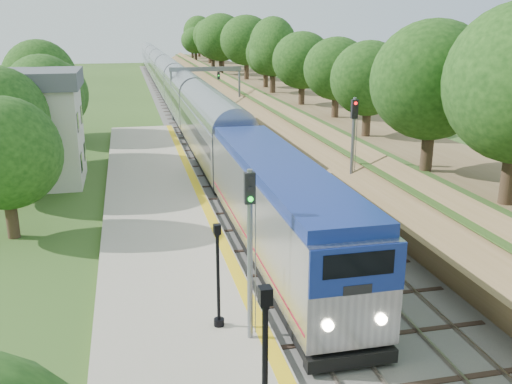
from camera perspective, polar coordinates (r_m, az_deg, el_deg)
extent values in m
cube|color=#4C4944|center=(73.35, -5.89, 7.82)|extent=(9.50, 170.00, 0.12)
cube|color=gray|center=(73.06, -8.03, 7.82)|extent=(0.08, 170.00, 0.16)
cube|color=gray|center=(73.19, -6.90, 7.88)|extent=(0.08, 170.00, 0.16)
cube|color=gray|center=(73.49, -4.89, 7.97)|extent=(0.08, 170.00, 0.16)
cube|color=gray|center=(73.70, -3.77, 8.02)|extent=(0.08, 170.00, 0.16)
cube|color=#A09881|center=(30.08, -9.14, -4.91)|extent=(6.40, 68.00, 0.38)
cube|color=gold|center=(30.29, -3.76, -4.18)|extent=(0.55, 68.00, 0.01)
cube|color=brown|center=(74.87, 1.40, 9.19)|extent=(9.00, 170.00, 3.00)
cube|color=brown|center=(74.05, -1.56, 8.95)|extent=(4.47, 170.00, 4.54)
cylinder|color=#332316|center=(28.42, 23.63, 1.34)|extent=(0.60, 0.60, 2.62)
cylinder|color=#332316|center=(74.21, 0.27, 11.32)|extent=(0.60, 0.60, 2.62)
sphere|color=#15360E|center=(73.97, 0.28, 14.06)|extent=(5.70, 5.70, 5.70)
cylinder|color=#332316|center=(123.32, -5.12, 13.34)|extent=(0.60, 0.60, 2.62)
sphere|color=#15360E|center=(123.17, -5.16, 15.00)|extent=(5.70, 5.70, 5.70)
cube|color=beige|center=(43.33, -22.39, 5.08)|extent=(8.00, 6.00, 6.80)
cube|color=#4F5256|center=(42.80, -22.98, 10.33)|extent=(8.60, 6.60, 1.20)
cube|color=black|center=(41.39, -17.06, 2.85)|extent=(0.05, 1.10, 1.30)
cube|color=black|center=(44.90, -16.77, 3.91)|extent=(0.05, 1.10, 1.30)
cube|color=black|center=(40.86, -17.39, 6.66)|extent=(0.05, 1.10, 1.30)
cube|color=black|center=(44.40, -17.07, 7.43)|extent=(0.05, 1.10, 1.30)
cylinder|color=slate|center=(67.67, -8.42, 9.60)|extent=(0.24, 0.24, 6.20)
cylinder|color=slate|center=(68.75, -1.66, 9.87)|extent=(0.24, 0.24, 6.20)
cube|color=slate|center=(67.82, -5.08, 12.15)|extent=(8.40, 0.25, 0.50)
cube|color=black|center=(67.44, -7.19, 11.42)|extent=(0.30, 0.20, 0.90)
cube|color=black|center=(67.95, -3.76, 11.55)|extent=(0.30, 0.20, 0.90)
cylinder|color=#332316|center=(39.62, -20.08, 1.11)|extent=(0.60, 0.60, 2.45)
sphere|color=#15360E|center=(38.93, -20.56, 5.83)|extent=(5.32, 5.32, 5.32)
cylinder|color=#332316|center=(55.15, -18.19, 5.43)|extent=(0.60, 0.60, 2.45)
sphere|color=#15360E|center=(54.66, -18.50, 8.84)|extent=(5.32, 5.32, 5.32)
cube|color=black|center=(27.67, 2.15, -5.74)|extent=(2.94, 18.42, 0.64)
cube|color=#B7BAC1|center=(26.93, 2.20, -1.54)|extent=(3.20, 19.18, 3.62)
cube|color=navy|center=(26.37, 2.25, 2.69)|extent=(3.07, 18.42, 0.47)
cube|color=navy|center=(18.06, 10.17, -7.72)|extent=(3.17, 0.10, 1.60)
cube|color=black|center=(17.95, 10.25, -7.15)|extent=(2.34, 0.06, 0.80)
cube|color=maroon|center=(27.34, 2.17, -3.98)|extent=(3.22, 18.80, 0.11)
cube|color=#B7BAC1|center=(46.87, -4.39, 5.77)|extent=(3.20, 21.31, 4.16)
cube|color=#B7BAC1|center=(68.37, -7.16, 9.09)|extent=(3.20, 21.31, 4.16)
cube|color=#B7BAC1|center=(90.07, -8.61, 10.81)|extent=(3.20, 21.31, 4.16)
cube|color=#B7BAC1|center=(111.85, -9.51, 11.86)|extent=(3.20, 21.31, 4.16)
cube|color=#B7BAC1|center=(133.68, -10.12, 12.56)|extent=(3.20, 21.31, 4.16)
cube|color=#B7BAC1|center=(155.53, -10.56, 13.07)|extent=(3.20, 21.31, 4.16)
cylinder|color=black|center=(14.71, 0.90, -18.44)|extent=(0.15, 0.15, 4.22)
cube|color=black|center=(13.51, 0.94, -10.32)|extent=(0.31, 0.31, 0.43)
cube|color=silver|center=(13.51, 0.94, -10.32)|extent=(0.22, 0.22, 0.32)
cylinder|color=black|center=(21.56, -3.72, -12.85)|extent=(0.39, 0.39, 0.27)
cylinder|color=black|center=(20.77, -3.81, -8.68)|extent=(0.12, 0.12, 3.47)
cube|color=black|center=(20.03, -3.91, -3.73)|extent=(0.26, 0.26, 0.36)
cube|color=silver|center=(20.03, -3.91, -3.73)|extent=(0.19, 0.19, 0.27)
cylinder|color=slate|center=(19.49, -0.61, -6.51)|extent=(0.19, 0.19, 6.15)
cube|color=black|center=(18.67, -0.63, 0.39)|extent=(0.36, 0.23, 1.06)
cylinder|color=#0CE526|center=(18.54, -0.55, 0.28)|extent=(0.17, 0.06, 0.17)
cylinder|color=slate|center=(34.32, 9.60, 3.62)|extent=(0.20, 0.20, 6.84)
cube|color=black|center=(33.82, 9.82, 8.18)|extent=(0.38, 0.24, 1.10)
cylinder|color=#FF0C0C|center=(33.69, 9.92, 8.14)|extent=(0.18, 0.07, 0.18)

